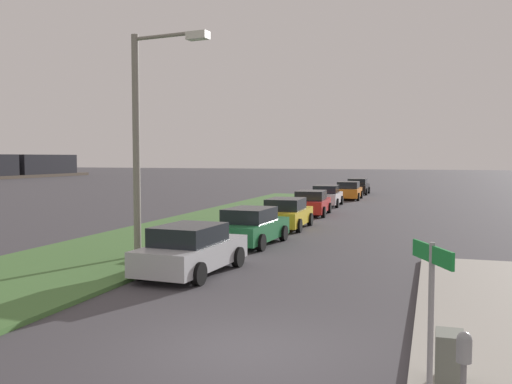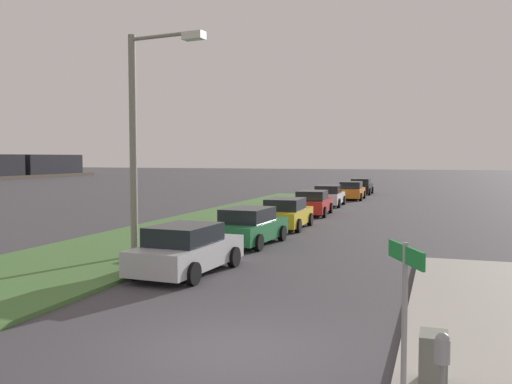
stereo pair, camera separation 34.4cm
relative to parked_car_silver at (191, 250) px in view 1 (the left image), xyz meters
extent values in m
plane|color=#423F44|center=(-5.82, -3.59, -0.72)|extent=(300.00, 300.00, 0.00)
cube|color=#477238|center=(4.18, 4.14, -0.66)|extent=(60.00, 6.00, 0.12)
cube|color=#B2B5BA|center=(0.05, 0.00, -0.15)|extent=(4.40, 2.05, 0.70)
cube|color=black|center=(-0.15, 0.01, 0.48)|extent=(2.29, 1.73, 0.55)
cylinder|color=black|center=(1.45, 0.81, -0.40)|extent=(0.65, 0.26, 0.64)
cylinder|color=black|center=(1.34, -0.98, -0.40)|extent=(0.65, 0.26, 0.64)
cylinder|color=black|center=(-1.24, 0.98, -0.40)|extent=(0.65, 0.26, 0.64)
cylinder|color=black|center=(-1.35, -0.82, -0.40)|extent=(0.65, 0.26, 0.64)
cube|color=#1E6B38|center=(5.78, 0.03, -0.15)|extent=(4.39, 2.03, 0.70)
cube|color=black|center=(5.58, 0.04, 0.48)|extent=(2.28, 1.71, 0.55)
cylinder|color=black|center=(7.18, 0.86, -0.40)|extent=(0.65, 0.25, 0.64)
cylinder|color=black|center=(7.08, -0.94, -0.40)|extent=(0.65, 0.25, 0.64)
cylinder|color=black|center=(4.48, 1.00, -0.40)|extent=(0.65, 0.25, 0.64)
cylinder|color=black|center=(4.39, -0.80, -0.40)|extent=(0.65, 0.25, 0.64)
cube|color=gold|center=(11.05, -0.04, -0.15)|extent=(4.34, 1.89, 0.70)
cube|color=black|center=(10.85, -0.04, 0.48)|extent=(2.23, 1.65, 0.55)
cylinder|color=black|center=(12.38, 0.89, -0.40)|extent=(0.64, 0.23, 0.64)
cylinder|color=black|center=(12.42, -0.91, -0.40)|extent=(0.64, 0.23, 0.64)
cylinder|color=black|center=(9.68, 0.84, -0.40)|extent=(0.64, 0.23, 0.64)
cylinder|color=black|center=(9.72, -0.96, -0.40)|extent=(0.64, 0.23, 0.64)
cube|color=red|center=(17.55, 0.12, -0.15)|extent=(4.39, 2.04, 0.70)
cube|color=black|center=(17.35, 0.11, 0.48)|extent=(2.29, 1.72, 0.55)
cylinder|color=black|center=(18.85, 1.09, -0.40)|extent=(0.65, 0.26, 0.64)
cylinder|color=black|center=(18.95, -0.71, -0.40)|extent=(0.65, 0.26, 0.64)
cylinder|color=black|center=(16.15, 0.94, -0.40)|extent=(0.65, 0.26, 0.64)
cylinder|color=black|center=(16.25, -0.86, -0.40)|extent=(0.65, 0.26, 0.64)
cube|color=silver|center=(23.94, 0.39, -0.15)|extent=(4.37, 1.98, 0.70)
cube|color=black|center=(23.74, 0.38, 0.48)|extent=(2.26, 1.69, 0.55)
cylinder|color=black|center=(25.25, 1.34, -0.40)|extent=(0.65, 0.25, 0.64)
cylinder|color=black|center=(25.32, -0.46, -0.40)|extent=(0.65, 0.25, 0.64)
cylinder|color=black|center=(22.55, 1.23, -0.40)|extent=(0.65, 0.25, 0.64)
cylinder|color=black|center=(22.63, -0.57, -0.40)|extent=(0.65, 0.25, 0.64)
cube|color=orange|center=(30.44, -0.24, -0.15)|extent=(4.35, 1.92, 0.70)
cube|color=black|center=(30.24, -0.24, 0.48)|extent=(2.24, 1.66, 0.55)
cylinder|color=black|center=(31.76, 0.70, -0.40)|extent=(0.65, 0.24, 0.64)
cylinder|color=black|center=(31.81, -1.10, -0.40)|extent=(0.65, 0.24, 0.64)
cylinder|color=black|center=(29.07, 0.63, -0.40)|extent=(0.65, 0.24, 0.64)
cylinder|color=black|center=(29.12, -1.17, -0.40)|extent=(0.65, 0.24, 0.64)
cube|color=black|center=(37.12, -0.12, -0.15)|extent=(4.34, 1.89, 0.70)
cube|color=black|center=(36.92, -0.12, 0.48)|extent=(2.23, 1.65, 0.55)
cylinder|color=black|center=(38.45, 0.81, -0.40)|extent=(0.64, 0.23, 0.64)
cylinder|color=black|center=(38.49, -0.99, -0.40)|extent=(0.64, 0.23, 0.64)
cylinder|color=black|center=(35.75, 0.75, -0.40)|extent=(0.64, 0.23, 0.64)
cylinder|color=black|center=(35.79, -1.05, -0.40)|extent=(0.64, 0.23, 0.64)
cube|color=black|center=(66.77, 58.60, 1.48)|extent=(14.00, 3.00, 3.40)
cylinder|color=gray|center=(-8.08, -7.18, 0.47)|extent=(0.18, 0.18, 0.28)
sphere|color=gray|center=(-8.08, -7.18, 0.61)|extent=(0.17, 0.17, 0.17)
cube|color=slate|center=(-6.47, -7.08, -0.27)|extent=(0.55, 0.40, 0.90)
cylinder|color=#99999E|center=(-9.05, -6.80, 0.58)|extent=(0.06, 0.06, 2.60)
cube|color=#198C38|center=(-9.05, -6.80, 1.76)|extent=(0.83, 0.41, 0.18)
cylinder|color=gray|center=(1.48, 2.66, 3.03)|extent=(0.24, 0.24, 7.50)
cylinder|color=gray|center=(1.34, 1.47, 6.63)|extent=(0.40, 2.40, 0.12)
cube|color=silver|center=(1.20, 0.28, 6.53)|extent=(0.44, 0.74, 0.24)
camera|label=1|loc=(-14.88, -6.79, 2.75)|focal=38.75mm
camera|label=2|loc=(-14.78, -7.12, 2.75)|focal=38.75mm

